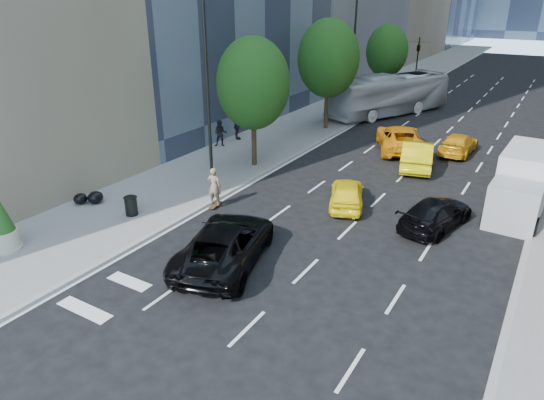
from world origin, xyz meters
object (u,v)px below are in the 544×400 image
Objects in this scene: black_sedan_lincoln at (226,243)px; city_bus at (389,95)px; box_truck at (523,182)px; black_sedan_mercedes at (436,213)px; trash_can at (131,206)px; skateboarder at (214,189)px; planter_shrub at (1,222)px.

city_bus is at bearing -100.42° from black_sedan_lincoln.
city_bus reaches higher than box_truck.
black_sedan_lincoln reaches higher than black_sedan_mercedes.
city_bus is 1.97× the size of box_truck.
black_sedan_lincoln reaches higher than trash_can.
black_sedan_mercedes is (9.80, 3.35, -0.29)m from skateboarder.
planter_shrub reaches higher than black_sedan_mercedes.
black_sedan_mercedes is 5.01m from box_truck.
skateboarder is 23.42m from city_bus.
trash_can is at bearing -73.12° from city_bus.
planter_shrub is (-5.26, -31.39, -0.32)m from city_bus.
skateboarder is 0.42× the size of black_sedan_mercedes.
box_truck is (3.01, 3.92, 0.81)m from black_sedan_mercedes.
box_truck is at bearing -145.51° from black_sedan_lincoln.
box_truck is at bearing -29.13° from city_bus.
trash_can is at bearing 69.32° from planter_shrub.
skateboarder reaches higher than black_sedan_lincoln.
skateboarder is 3.97m from trash_can.
black_sedan_lincoln is 0.49× the size of city_bus.
planter_shrub is at bearing 48.22° from skateboarder.
box_truck reaches higher than trash_can.
black_sedan_mercedes is at bearing -124.96° from box_truck.
box_truck is 18.52m from trash_can.
planter_shrub is (-1.89, -5.00, 0.79)m from trash_can.
city_bus is at bearing -104.58° from skateboarder.
black_sedan_mercedes is 18.24m from planter_shrub.
black_sedan_lincoln is (3.60, -4.00, -0.13)m from skateboarder.
planter_shrub reaches higher than skateboarder.
box_truck is (12.81, 7.27, 0.52)m from skateboarder.
planter_shrub is at bearing 10.13° from black_sedan_lincoln.
black_sedan_mercedes is at bearing -41.64° from city_bus.
planter_shrub is (-8.06, -4.00, 0.55)m from black_sedan_lincoln.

